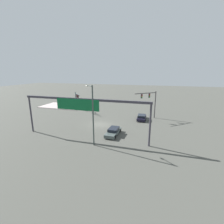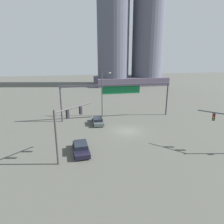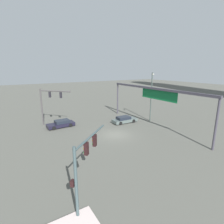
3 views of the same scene
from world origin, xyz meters
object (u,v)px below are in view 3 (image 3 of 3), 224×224
(streetlamp_curved_arm, at_px, (151,94))
(traffic_signal_opposite_side, at_px, (84,159))
(traffic_signal_near_corner, at_px, (48,100))
(sedan_car_approaching, at_px, (61,124))
(sedan_car_waiting_far, at_px, (124,120))

(streetlamp_curved_arm, bearing_deg, traffic_signal_opposite_side, -15.22)
(traffic_signal_near_corner, bearing_deg, streetlamp_curved_arm, 25.17)
(traffic_signal_near_corner, xyz_separation_m, sedan_car_approaching, (1.67, 1.41, -3.92))
(streetlamp_curved_arm, height_order, sedan_car_approaching, streetlamp_curved_arm)
(streetlamp_curved_arm, bearing_deg, traffic_signal_near_corner, -73.07)
(traffic_signal_opposite_side, distance_m, sedan_car_approaching, 18.98)
(streetlamp_curved_arm, xyz_separation_m, sedan_car_approaching, (-5.48, -15.24, -4.56))
(traffic_signal_opposite_side, height_order, sedan_car_approaching, traffic_signal_opposite_side)
(traffic_signal_near_corner, relative_size, sedan_car_waiting_far, 1.37)
(sedan_car_approaching, xyz_separation_m, sedan_car_waiting_far, (3.68, 10.57, -0.00))
(traffic_signal_near_corner, xyz_separation_m, streetlamp_curved_arm, (7.15, 16.66, 0.64))
(streetlamp_curved_arm, bearing_deg, sedan_car_approaching, -69.61)
(sedan_car_approaching, bearing_deg, traffic_signal_opposite_side, 77.11)
(traffic_signal_opposite_side, bearing_deg, sedan_car_waiting_far, 4.97)
(streetlamp_curved_arm, distance_m, sedan_car_waiting_far, 6.77)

